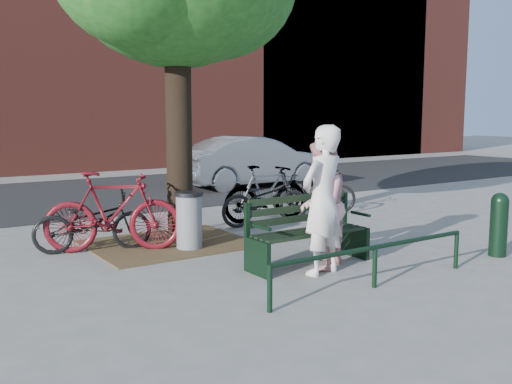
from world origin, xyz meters
TOP-DOWN VIEW (x-y plane):
  - ground at (0.00, 0.00)m, footprint 90.00×90.00m
  - dirt_pit at (-1.00, 2.20)m, footprint 2.40×2.00m
  - road at (0.00, 8.50)m, footprint 40.00×7.00m
  - park_bench at (-0.00, 0.08)m, footprint 1.74×0.54m
  - guard_railing at (0.00, -1.20)m, footprint 3.06×0.06m
  - person_left at (-0.12, -0.40)m, footprint 0.77×0.59m
  - person_right at (0.03, -0.20)m, footprint 1.03×0.99m
  - bollard at (2.55, -1.11)m, footprint 0.24×0.24m
  - litter_bin at (-0.89, 1.74)m, footprint 0.42×0.42m
  - bicycle_a at (-2.14, 2.39)m, footprint 1.79×1.02m
  - bicycle_b at (-1.89, 2.20)m, footprint 2.04×1.35m
  - bicycle_c at (1.16, 2.66)m, footprint 1.83×0.79m
  - bicycle_d at (1.38, 2.96)m, footprint 1.82×0.65m
  - bicycle_e at (2.70, 3.16)m, footprint 1.77×1.48m
  - parked_car at (4.07, 7.38)m, footprint 4.38×1.69m

SIDE VIEW (x-z plane):
  - ground at x=0.00m, z-range 0.00..0.00m
  - road at x=0.00m, z-range 0.00..0.01m
  - dirt_pit at x=-1.00m, z-range 0.00..0.02m
  - guard_railing at x=0.00m, z-range 0.15..0.66m
  - litter_bin at x=-0.89m, z-range 0.01..0.87m
  - bicycle_a at x=-2.14m, z-range 0.00..0.89m
  - bicycle_e at x=2.70m, z-range 0.00..0.91m
  - bicycle_c at x=1.16m, z-range 0.00..0.94m
  - park_bench at x=0.00m, z-range -0.01..0.97m
  - bollard at x=2.55m, z-range 0.03..0.94m
  - bicycle_d at x=1.38m, z-range 0.00..1.07m
  - bicycle_b at x=-1.89m, z-range 0.00..1.19m
  - parked_car at x=4.07m, z-range 0.00..1.42m
  - person_right at x=0.03m, z-range 0.00..1.68m
  - person_left at x=-0.12m, z-range 0.00..1.88m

